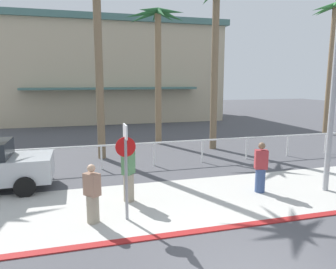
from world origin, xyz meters
TOP-DOWN VIEW (x-y plane):
  - ground_plane at (0.00, 10.00)m, footprint 80.00×80.00m
  - sidewalk_strip at (0.00, 4.20)m, footprint 44.00×4.00m
  - curb_paint at (0.00, 2.20)m, footprint 44.00×0.24m
  - building_backdrop at (-0.31, 27.40)m, footprint 20.43×12.22m
  - rail_fence at (-0.00, 8.50)m, footprint 26.83×0.08m
  - stop_sign_bike_lane at (-1.95, 3.35)m, footprint 0.52×0.56m
  - palm_tree_3 at (-2.08, 10.51)m, footprint 3.14×3.00m
  - palm_tree_4 at (1.35, 13.26)m, footprint 3.41×2.99m
  - palm_tree_5 at (3.87, 11.08)m, footprint 3.30×3.40m
  - palm_tree_6 at (13.19, 13.31)m, footprint 3.48×3.44m
  - pedestrian_0 at (2.59, 4.27)m, footprint 0.46×0.41m
  - pedestrian_2 at (-1.69, 4.64)m, footprint 0.45×0.47m
  - pedestrian_3 at (-2.82, 3.41)m, footprint 0.46×0.47m

SIDE VIEW (x-z plane):
  - ground_plane at x=0.00m, z-range 0.00..0.00m
  - sidewalk_strip at x=0.00m, z-range 0.00..0.02m
  - curb_paint at x=0.00m, z-range 0.00..0.03m
  - pedestrian_3 at x=-2.82m, z-range -0.07..1.50m
  - pedestrian_0 at x=2.59m, z-range -0.06..1.62m
  - rail_fence at x=0.00m, z-range 0.32..1.36m
  - pedestrian_2 at x=-1.69m, z-range -0.06..1.76m
  - stop_sign_bike_lane at x=-1.95m, z-range 0.40..2.96m
  - building_backdrop at x=-0.31m, z-range 0.02..8.84m
  - palm_tree_4 at x=1.35m, z-range 2.00..9.58m
  - palm_tree_5 at x=3.87m, z-range 2.09..10.49m
  - palm_tree_6 at x=13.19m, z-range 2.17..10.76m
  - palm_tree_3 at x=-2.08m, z-range 2.30..11.86m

